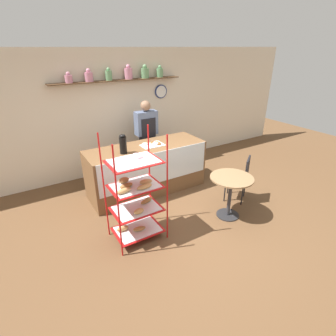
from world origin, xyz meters
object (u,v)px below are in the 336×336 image
person_worker (147,136)px  cafe_table (231,187)px  donut_tray_counter (154,144)px  cafe_chair (241,174)px  pastry_rack (136,196)px  coffee_carafe (123,144)px

person_worker → cafe_table: (0.43, -2.21, -0.35)m
donut_tray_counter → cafe_chair: bearing=-46.9°
pastry_rack → donut_tray_counter: (0.97, 1.21, 0.27)m
pastry_rack → cafe_table: (1.59, -0.32, -0.15)m
person_worker → cafe_table: size_ratio=2.24×
person_worker → cafe_table: 2.28m
coffee_carafe → pastry_rack: bearing=-104.9°
pastry_rack → person_worker: 2.23m
cafe_table → pastry_rack: bearing=168.7°
cafe_chair → coffee_carafe: bearing=-66.9°
person_worker → coffee_carafe: (-0.87, -0.80, 0.22)m
person_worker → donut_tray_counter: bearing=-105.7°
cafe_chair → coffee_carafe: (-1.85, 1.13, 0.59)m
pastry_rack → donut_tray_counter: 1.57m
person_worker → donut_tray_counter: size_ratio=3.83×
cafe_table → donut_tray_counter: donut_tray_counter is taller
cafe_table → cafe_chair: cafe_chair is taller
pastry_rack → donut_tray_counter: pastry_rack is taller
pastry_rack → cafe_table: size_ratio=2.22×
cafe_chair → donut_tray_counter: 1.76m
person_worker → coffee_carafe: 1.20m
cafe_table → donut_tray_counter: size_ratio=1.71×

